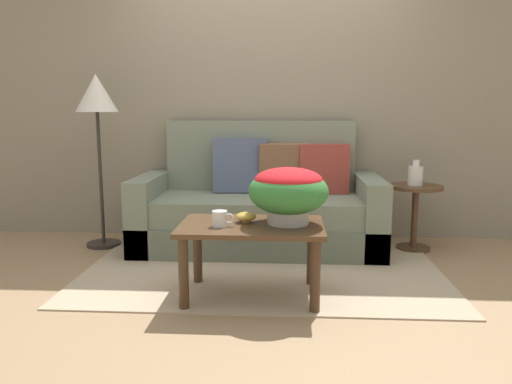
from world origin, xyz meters
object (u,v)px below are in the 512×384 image
side_table (415,205)px  coffee_mug (220,219)px  table_vase (416,175)px  potted_plant (288,190)px  couch (260,208)px  coffee_table (252,237)px  snack_bowl (246,217)px  floor_lamp (97,104)px

side_table → coffee_mug: 1.96m
table_vase → side_table: bearing=-25.5°
coffee_mug → potted_plant: bearing=13.2°
couch → coffee_table: size_ratio=2.30×
snack_bowl → table_vase: size_ratio=0.61×
floor_lamp → table_vase: floor_lamp is taller
coffee_table → coffee_mug: bearing=-158.4°
potted_plant → table_vase: 1.58m
coffee_mug → table_vase: table_vase is taller
potted_plant → snack_bowl: potted_plant is taller
couch → side_table: couch is taller
coffee_mug → table_vase: bearing=40.4°
side_table → potted_plant: potted_plant is taller
floor_lamp → snack_bowl: 1.88m
coffee_mug → floor_lamp: bearing=134.8°
snack_bowl → side_table: bearing=40.4°
floor_lamp → snack_bowl: size_ratio=11.34×
couch → table_vase: couch is taller
coffee_table → coffee_mug: (-0.19, -0.07, 0.13)m
coffee_mug → table_vase: 1.95m
coffee_table → floor_lamp: bearing=140.8°
coffee_table → potted_plant: bearing=5.7°
snack_bowl → table_vase: table_vase is taller
side_table → snack_bowl: (-1.34, -1.14, 0.13)m
potted_plant → side_table: bearing=47.2°
couch → coffee_table: 1.19m
coffee_table → table_vase: table_vase is taller
couch → floor_lamp: (-1.38, -0.05, 0.89)m
floor_lamp → snack_bowl: (1.35, -1.09, -0.71)m
side_table → table_vase: 0.26m
potted_plant → coffee_table: bearing=-174.3°
potted_plant → coffee_mug: 0.46m
side_table → snack_bowl: bearing=-139.6°
coffee_table → snack_bowl: size_ratio=6.90×
snack_bowl → table_vase: 1.77m
floor_lamp → coffee_mug: size_ratio=10.70×
coffee_table → side_table: (1.31, 1.19, -0.01)m
coffee_mug → table_vase: (1.48, 1.26, 0.12)m
side_table → table_vase: bearing=154.5°
side_table → coffee_mug: size_ratio=4.02×
coffee_table → potted_plant: size_ratio=1.80×
floor_lamp → coffee_mug: (1.20, -1.21, -0.70)m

